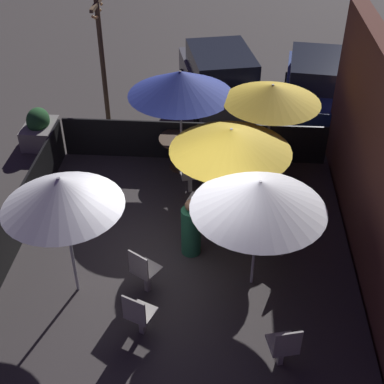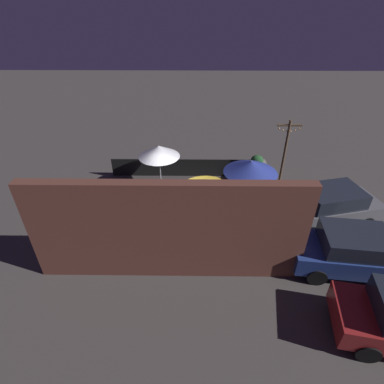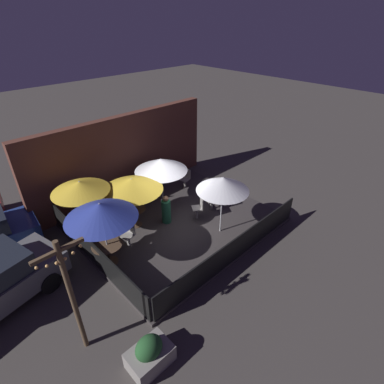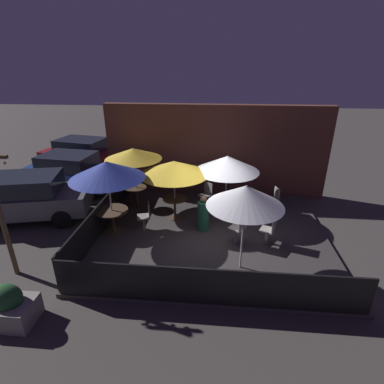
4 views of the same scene
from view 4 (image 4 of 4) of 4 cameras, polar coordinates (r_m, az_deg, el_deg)
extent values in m
plane|color=#423D3A|center=(9.72, 3.80, -8.25)|extent=(60.00, 60.00, 0.00)
cube|color=#383333|center=(9.69, 3.81, -7.95)|extent=(7.12, 6.25, 0.12)
cube|color=brown|center=(12.08, 4.52, 7.69)|extent=(8.72, 0.36, 3.65)
cube|color=black|center=(6.88, 3.13, -17.57)|extent=(6.92, 0.05, 0.95)
cube|color=black|center=(10.09, -16.52, -4.10)|extent=(0.05, 6.05, 0.95)
cylinder|color=#B2B2B7|center=(9.45, -15.31, -1.17)|extent=(0.05, 0.05, 2.35)
cone|color=#283893|center=(9.11, -15.91, 4.05)|extent=(2.23, 2.23, 0.52)
cylinder|color=#B2B2B7|center=(10.01, -3.35, 0.23)|extent=(0.05, 0.05, 2.08)
cone|color=gold|center=(9.72, -3.46, 4.63)|extent=(2.27, 2.27, 0.45)
cylinder|color=#B2B2B7|center=(11.03, -10.77, 2.56)|extent=(0.05, 0.05, 2.24)
cone|color=gold|center=(10.74, -11.14, 7.18)|extent=(2.01, 2.01, 0.38)
cylinder|color=#B2B2B7|center=(10.31, 6.50, 1.08)|extent=(0.05, 0.05, 2.15)
cone|color=silver|center=(10.03, 6.71, 5.39)|extent=(2.17, 2.17, 0.52)
cylinder|color=#B2B2B7|center=(7.62, 9.68, -6.95)|extent=(0.05, 0.05, 2.34)
cone|color=silver|center=(7.21, 10.17, -0.73)|extent=(1.88, 1.88, 0.52)
cylinder|color=#4C3828|center=(9.97, -14.59, -7.27)|extent=(0.55, 0.55, 0.02)
cylinder|color=#4C3828|center=(9.80, -14.81, -5.46)|extent=(0.08, 0.08, 0.74)
cylinder|color=#4C3828|center=(9.62, -15.04, -3.44)|extent=(1.00, 1.00, 0.04)
cylinder|color=#4C3828|center=(10.46, -3.22, -4.94)|extent=(0.45, 0.45, 0.02)
cylinder|color=#4C3828|center=(10.29, -3.26, -3.19)|extent=(0.08, 0.08, 0.74)
cylinder|color=#4C3828|center=(10.12, -3.31, -1.24)|extent=(0.82, 0.82, 0.04)
cylinder|color=#4C3828|center=(11.47, -10.35, -2.62)|extent=(0.42, 0.42, 0.02)
cylinder|color=#4C3828|center=(11.31, -10.48, -0.98)|extent=(0.08, 0.08, 0.74)
cylinder|color=#4C3828|center=(11.16, -10.63, 0.83)|extent=(0.77, 0.77, 0.04)
cube|color=gray|center=(11.19, 2.44, -1.74)|extent=(0.11, 0.11, 0.43)
cube|color=gray|center=(11.09, 2.46, -0.64)|extent=(0.57, 0.57, 0.04)
cube|color=gray|center=(11.11, 3.15, 0.74)|extent=(0.31, 0.30, 0.44)
cube|color=gray|center=(9.27, 14.00, -8.26)|extent=(0.11, 0.11, 0.43)
cube|color=gray|center=(9.15, 14.15, -7.00)|extent=(0.53, 0.53, 0.04)
cube|color=gray|center=(9.00, 15.40, -5.93)|extent=(0.19, 0.38, 0.44)
cube|color=gray|center=(11.19, 14.76, -2.59)|extent=(0.10, 0.10, 0.42)
cube|color=gray|center=(11.09, 14.88, -1.52)|extent=(0.48, 0.48, 0.04)
cube|color=gray|center=(11.06, 15.86, -0.33)|extent=(0.13, 0.40, 0.44)
cube|color=gray|center=(9.83, -9.11, -5.87)|extent=(0.10, 0.10, 0.43)
cube|color=gray|center=(9.71, -9.20, -4.67)|extent=(0.49, 0.49, 0.04)
cube|color=gray|center=(9.61, -8.22, -3.33)|extent=(0.14, 0.39, 0.44)
cube|color=gray|center=(9.12, 8.43, -8.16)|extent=(0.11, 0.11, 0.47)
cube|color=gray|center=(8.99, 8.52, -6.77)|extent=(0.55, 0.55, 0.04)
cube|color=gray|center=(8.80, 9.63, -5.77)|extent=(0.24, 0.35, 0.44)
cylinder|color=#236642|center=(9.57, 2.13, -4.56)|extent=(0.49, 0.49, 0.97)
sphere|color=#9E704C|center=(9.30, 2.19, -1.33)|extent=(0.22, 0.22, 0.22)
cube|color=gray|center=(7.83, -31.36, -18.92)|extent=(1.05, 0.74, 0.52)
ellipsoid|color=#235128|center=(7.60, -31.98, -16.77)|extent=(0.68, 0.55, 0.61)
cylinder|color=brown|center=(8.57, -32.63, -3.73)|extent=(0.12, 0.12, 3.45)
sphere|color=#F4B260|center=(7.86, -32.06, 4.69)|extent=(0.07, 0.07, 0.07)
cube|color=#5B5B60|center=(11.80, -28.72, -1.63)|extent=(4.33, 2.58, 0.70)
cube|color=#1E232D|center=(11.57, -29.34, 1.29)|extent=(2.53, 2.03, 0.60)
cylinder|color=black|center=(12.25, -21.73, -1.25)|extent=(0.66, 0.32, 0.64)
cylinder|color=black|center=(10.85, -23.52, -4.80)|extent=(0.66, 0.32, 0.64)
cylinder|color=black|center=(13.11, -32.42, -1.78)|extent=(0.66, 0.32, 0.64)
cube|color=navy|center=(13.73, -22.19, 2.88)|extent=(3.98, 2.12, 0.70)
cube|color=#1E232D|center=(13.54, -22.61, 5.45)|extent=(2.26, 1.79, 0.60)
cylinder|color=black|center=(13.90, -16.13, 2.43)|extent=(0.66, 0.25, 0.64)
cylinder|color=black|center=(12.61, -19.39, -0.19)|extent=(0.66, 0.25, 0.64)
cylinder|color=black|center=(15.12, -24.13, 2.96)|extent=(0.66, 0.25, 0.64)
cylinder|color=black|center=(13.94, -27.79, 0.61)|extent=(0.66, 0.25, 0.64)
cube|color=maroon|center=(16.19, -20.06, 6.19)|extent=(4.25, 2.41, 0.70)
cube|color=#1E232D|center=(16.03, -20.39, 8.40)|extent=(2.45, 1.94, 0.60)
cylinder|color=black|center=(16.27, -14.70, 5.65)|extent=(0.66, 0.29, 0.64)
cylinder|color=black|center=(14.98, -17.71, 3.75)|extent=(0.66, 0.29, 0.64)
cylinder|color=black|center=(17.63, -21.75, 6.09)|extent=(0.66, 0.29, 0.64)
cylinder|color=black|center=(16.45, -25.03, 4.36)|extent=(0.66, 0.29, 0.64)
camera|label=1|loc=(11.49, 48.42, 25.59)|focal=50.00mm
camera|label=2|loc=(19.03, 2.70, 32.42)|focal=28.00mm
camera|label=3|loc=(6.80, -86.74, 22.33)|focal=28.00mm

